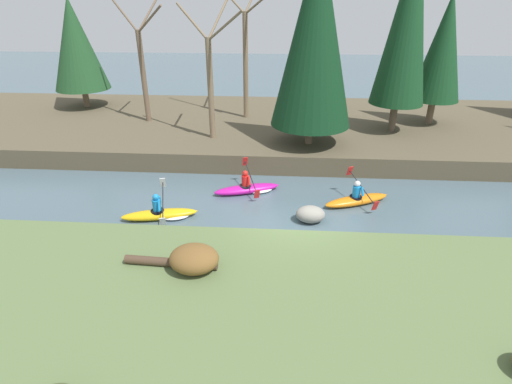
{
  "coord_description": "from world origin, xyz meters",
  "views": [
    {
      "loc": [
        -0.58,
        -11.7,
        7.39
      ],
      "look_at": [
        -1.49,
        1.95,
        0.55
      ],
      "focal_mm": 28.0,
      "sensor_mm": 36.0,
      "label": 1
    }
  ],
  "objects_px": {
    "kayaker_lead": "(357,199)",
    "kayaker_trailing": "(162,214)",
    "boulder_midstream": "(310,214)",
    "driftwood_log": "(171,262)",
    "kayaker_middle": "(249,188)"
  },
  "relations": [
    {
      "from": "kayaker_middle",
      "to": "boulder_midstream",
      "type": "height_order",
      "value": "kayaker_middle"
    },
    {
      "from": "kayaker_lead",
      "to": "kayaker_trailing",
      "type": "height_order",
      "value": "same"
    },
    {
      "from": "kayaker_lead",
      "to": "kayaker_trailing",
      "type": "xyz_separation_m",
      "value": [
        -7.25,
        -1.59,
        -0.02
      ]
    },
    {
      "from": "boulder_midstream",
      "to": "driftwood_log",
      "type": "relative_size",
      "value": 0.41
    },
    {
      "from": "kayaker_trailing",
      "to": "kayaker_lead",
      "type": "bearing_deg",
      "value": -1.36
    },
    {
      "from": "kayaker_lead",
      "to": "driftwood_log",
      "type": "distance_m",
      "value": 8.0
    },
    {
      "from": "kayaker_trailing",
      "to": "boulder_midstream",
      "type": "xyz_separation_m",
      "value": [
        5.36,
        0.14,
        0.1
      ]
    },
    {
      "from": "kayaker_middle",
      "to": "driftwood_log",
      "type": "xyz_separation_m",
      "value": [
        -1.62,
        -6.11,
        0.7
      ]
    },
    {
      "from": "kayaker_middle",
      "to": "driftwood_log",
      "type": "relative_size",
      "value": 1.07
    },
    {
      "from": "kayaker_trailing",
      "to": "kayaker_middle",
      "type": "bearing_deg",
      "value": 24.1
    },
    {
      "from": "kayaker_lead",
      "to": "boulder_midstream",
      "type": "height_order",
      "value": "kayaker_lead"
    },
    {
      "from": "kayaker_middle",
      "to": "boulder_midstream",
      "type": "relative_size",
      "value": 2.63
    },
    {
      "from": "kayaker_middle",
      "to": "driftwood_log",
      "type": "distance_m",
      "value": 6.36
    },
    {
      "from": "kayaker_lead",
      "to": "driftwood_log",
      "type": "relative_size",
      "value": 1.06
    },
    {
      "from": "boulder_midstream",
      "to": "driftwood_log",
      "type": "bearing_deg",
      "value": -135.46
    }
  ]
}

